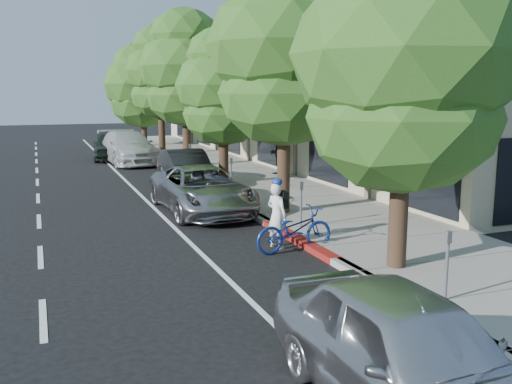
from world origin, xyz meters
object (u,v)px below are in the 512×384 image
dark_suv_far (110,145)px  bicycle (294,230)px  dark_sedan (186,168)px  near_car_a (408,355)px  street_tree_1 (284,49)px  street_tree_3 (185,69)px  silver_suv (202,190)px  street_tree_4 (160,73)px  street_tree_0 (405,60)px  pedestrian (276,153)px  street_tree_5 (143,86)px  street_tree_2 (223,88)px  white_pickup (128,147)px  cyclist (277,215)px

dark_suv_far → bicycle: bearing=-79.8°
dark_sedan → near_car_a: (-1.70, -17.34, 0.04)m
street_tree_1 → dark_sedan: bearing=101.9°
street_tree_3 → silver_suv: street_tree_3 is taller
street_tree_3 → street_tree_4: street_tree_3 is taller
street_tree_1 → street_tree_0: bearing=-90.0°
near_car_a → pedestrian: (6.20, 18.50, 0.32)m
street_tree_0 → street_tree_5: bearing=90.0°
dark_sedan → pedestrian: (4.50, 1.16, 0.36)m
street_tree_5 → dark_sedan: street_tree_5 is taller
bicycle → dark_suv_far: 21.28m
street_tree_2 → street_tree_5: (-0.00, 18.00, 0.26)m
near_car_a → street_tree_4: bearing=83.5°
street_tree_1 → dark_sedan: (-1.40, 6.66, -4.33)m
street_tree_3 → pedestrian: size_ratio=4.14×
bicycle → dark_suv_far: size_ratio=0.44×
dark_sedan → white_pickup: 8.72m
street_tree_1 → street_tree_2: size_ratio=1.27×
street_tree_5 → dark_sedan: bearing=-94.6°
street_tree_5 → near_car_a: street_tree_5 is taller
street_tree_3 → near_car_a: (-3.10, -22.68, -4.14)m
street_tree_0 → street_tree_5: size_ratio=1.01×
street_tree_1 → bicycle: 6.00m
dark_sedan → near_car_a: bearing=-95.1°
street_tree_4 → cyclist: bearing=-94.3°
street_tree_5 → white_pickup: bearing=-105.6°
street_tree_3 → bicycle: size_ratio=3.84×
street_tree_5 → bicycle: bearing=-92.8°
street_tree_3 → street_tree_4: 6.00m
bicycle → white_pickup: 19.05m
street_tree_1 → dark_suv_far: (-3.10, 17.50, -4.27)m
street_tree_3 → dark_suv_far: street_tree_3 is taller
street_tree_4 → street_tree_5: size_ratio=1.08×
street_tree_1 → near_car_a: (-3.10, -10.68, -4.29)m
street_tree_3 → cyclist: size_ratio=4.83×
street_tree_1 → near_car_a: bearing=-106.2°
street_tree_0 → street_tree_4: bearing=90.0°
silver_suv → near_car_a: (-0.93, -12.18, 0.05)m
cyclist → dark_sedan: (0.20, 9.90, -0.07)m
cyclist → street_tree_4: bearing=-28.1°
silver_suv → dark_sedan: (0.77, 5.16, 0.01)m
street_tree_0 → cyclist: street_tree_0 is taller
white_pickup → street_tree_4: bearing=42.0°
bicycle → street_tree_5: bearing=-8.5°
silver_suv → pedestrian: 8.24m
pedestrian → street_tree_2: bearing=-7.4°
street_tree_1 → silver_suv: (-2.17, 1.50, -4.34)m
street_tree_5 → bicycle: (-1.33, -27.70, -3.70)m
bicycle → near_car_a: (-1.77, -6.98, 0.24)m
street_tree_4 → silver_suv: (-2.17, -16.50, -4.18)m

